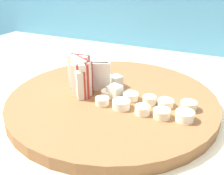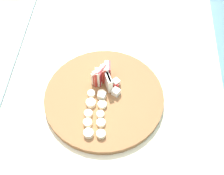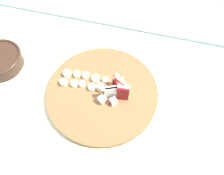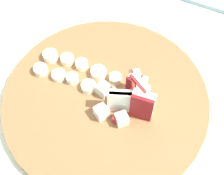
{
  "view_description": "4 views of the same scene",
  "coord_description": "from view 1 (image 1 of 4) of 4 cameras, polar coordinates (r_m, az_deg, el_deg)",
  "views": [
    {
      "loc": [
        0.11,
        -0.39,
        1.13
      ],
      "look_at": [
        -0.07,
        -0.01,
        0.93
      ],
      "focal_mm": 41.78,
      "sensor_mm": 36.0,
      "label": 1
    },
    {
      "loc": [
        0.43,
        0.05,
        1.7
      ],
      "look_at": [
        -0.09,
        0.01,
        0.94
      ],
      "focal_mm": 48.3,
      "sensor_mm": 36.0,
      "label": 2
    },
    {
      "loc": [
        -0.19,
        0.31,
        1.52
      ],
      "look_at": [
        -0.1,
        -0.01,
        0.96
      ],
      "focal_mm": 33.33,
      "sensor_mm": 36.0,
      "label": 3
    },
    {
      "loc": [
        -0.2,
        0.24,
        1.4
      ],
      "look_at": [
        -0.07,
        -0.03,
        0.93
      ],
      "focal_mm": 50.04,
      "sensor_mm": 36.0,
      "label": 4
    }
  ],
  "objects": [
    {
      "name": "banana_slice_rows",
      "position": [
        0.43,
        7.49,
        -3.73
      ],
      "size": [
        0.16,
        0.07,
        0.01
      ],
      "color": "#F4EAC6",
      "rests_on": "cutting_board"
    },
    {
      "name": "cutting_board",
      "position": [
        0.47,
        0.07,
        -2.74
      ],
      "size": [
        0.37,
        0.37,
        0.02
      ],
      "primitive_type": "cylinder",
      "color": "brown",
      "rests_on": "tiled_countertop"
    },
    {
      "name": "apple_wedge_fan",
      "position": [
        0.47,
        -6.22,
        2.41
      ],
      "size": [
        0.08,
        0.07,
        0.07
      ],
      "color": "#A32323",
      "rests_on": "cutting_board"
    },
    {
      "name": "apple_dice_pile",
      "position": [
        0.49,
        -1.19,
        0.73
      ],
      "size": [
        0.08,
        0.08,
        0.02
      ],
      "color": "white",
      "rests_on": "cutting_board"
    },
    {
      "name": "tile_backsplash",
      "position": [
        0.9,
        15.02,
        -5.19
      ],
      "size": [
        2.4,
        0.04,
        1.38
      ],
      "primitive_type": "cube",
      "color": "#4C8EB2",
      "rests_on": "ground"
    }
  ]
}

